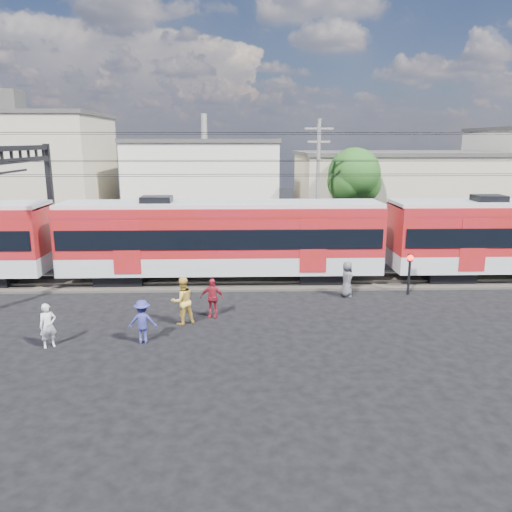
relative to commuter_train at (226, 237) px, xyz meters
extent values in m
plane|color=black|center=(-0.29, -8.00, -2.40)|extent=(120.00, 120.00, 0.00)
cube|color=#2D2823|center=(-0.29, 0.00, -2.34)|extent=(70.00, 3.40, 0.12)
cube|color=#59544C|center=(-0.29, -0.75, -2.22)|extent=(70.00, 0.12, 0.12)
cube|color=#59544C|center=(-0.29, 0.75, -2.22)|extent=(70.00, 0.12, 0.12)
cube|color=black|center=(-5.33, 0.00, -2.05)|extent=(2.40, 2.20, 0.70)
cube|color=black|center=(4.91, 0.00, -2.05)|extent=(2.40, 2.20, 0.70)
cube|color=#A2A5AA|center=(-0.21, 0.00, -1.25)|extent=(16.00, 3.00, 0.90)
cube|color=maroon|center=(-0.21, 0.00, 0.40)|extent=(16.00, 3.00, 2.40)
cube|color=black|center=(-0.21, 0.00, 0.15)|extent=(15.68, 3.08, 0.95)
cube|color=#A2A5AA|center=(-0.21, 0.00, 1.65)|extent=(16.00, 2.60, 0.25)
cube|color=black|center=(11.47, 0.00, -2.05)|extent=(2.40, 2.20, 0.70)
cube|color=black|center=(-10.29, 4.50, 1.10)|extent=(0.30, 0.30, 7.00)
cube|color=black|center=(-10.29, 0.00, 4.40)|extent=(0.25, 9.30, 0.25)
cube|color=black|center=(-10.29, 0.00, 3.80)|extent=(0.25, 9.30, 0.25)
cylinder|color=black|center=(-0.29, -0.70, 3.10)|extent=(70.00, 0.03, 0.03)
cylinder|color=black|center=(-0.29, 0.70, 3.10)|extent=(70.00, 0.03, 0.03)
cylinder|color=black|center=(-0.29, -0.70, 3.80)|extent=(70.00, 0.03, 0.03)
cylinder|color=black|center=(-0.29, 0.70, 3.80)|extent=(70.00, 0.03, 0.03)
cylinder|color=black|center=(-0.29, -3.50, 5.10)|extent=(70.00, 0.03, 0.03)
cylinder|color=black|center=(-0.29, 3.50, 5.10)|extent=(70.00, 0.03, 0.03)
cube|color=tan|center=(-17.29, 16.00, 2.10)|extent=(14.00, 10.00, 9.00)
cube|color=#3F3D3A|center=(-17.29, 16.00, 6.75)|extent=(14.28, 10.20, 0.30)
cube|color=beige|center=(-2.29, 19.00, 1.10)|extent=(12.00, 12.00, 7.00)
cube|color=#3F3D3A|center=(-2.29, 19.00, 4.75)|extent=(12.24, 12.24, 0.30)
cube|color=tan|center=(13.71, 16.00, 0.60)|extent=(16.00, 10.00, 6.00)
cube|color=#3F3D3A|center=(13.71, 16.00, 3.75)|extent=(16.32, 10.20, 0.30)
cylinder|color=slate|center=(5.71, 7.00, 1.85)|extent=(0.24, 0.24, 8.50)
cube|color=slate|center=(5.71, 7.00, 5.50)|extent=(1.80, 0.12, 0.12)
cube|color=slate|center=(5.71, 7.00, 4.70)|extent=(1.40, 0.12, 0.12)
cylinder|color=#382619|center=(8.71, 10.00, -0.44)|extent=(0.36, 0.36, 3.92)
sphere|color=#244E16|center=(8.71, 10.00, 2.50)|extent=(3.64, 3.64, 3.64)
sphere|color=#244E16|center=(9.31, 10.30, 1.80)|extent=(2.80, 2.80, 2.80)
imported|color=silver|center=(-6.06, -8.11, -1.60)|extent=(0.70, 0.64, 1.60)
imported|color=gold|center=(-1.56, -5.95, -1.44)|extent=(1.17, 1.09, 1.93)
imported|color=navy|center=(-2.79, -7.82, -1.60)|extent=(1.07, 0.65, 1.61)
imported|color=maroon|center=(-0.43, -5.20, -1.57)|extent=(1.02, 0.53, 1.66)
imported|color=#48474C|center=(5.74, -2.54, -1.57)|extent=(0.54, 0.82, 1.67)
cylinder|color=black|center=(8.73, -2.36, -1.47)|extent=(0.12, 0.12, 1.86)
sphere|color=#FF140C|center=(8.73, -2.36, -0.59)|extent=(0.29, 0.29, 0.29)
cube|color=black|center=(8.73, -2.36, -0.59)|extent=(0.26, 0.06, 0.36)
camera|label=1|loc=(0.78, -24.91, 4.78)|focal=35.00mm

